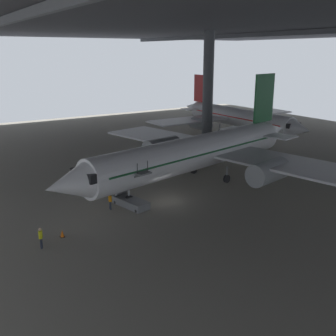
{
  "coord_description": "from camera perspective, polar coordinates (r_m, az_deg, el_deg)",
  "views": [
    {
      "loc": [
        31.72,
        -19.32,
        13.93
      ],
      "look_at": [
        -1.52,
        1.94,
        2.54
      ],
      "focal_mm": 43.08,
      "sensor_mm": 36.0,
      "label": 1
    }
  ],
  "objects": [
    {
      "name": "airplane_main",
      "position": [
        44.1,
        4.31,
        2.28
      ],
      "size": [
        35.14,
        35.87,
        11.31
      ],
      "color": "white",
      "rests_on": "ground_plane"
    },
    {
      "name": "airplane_distant",
      "position": [
        70.87,
        9.6,
        7.12
      ],
      "size": [
        30.28,
        29.08,
        9.78
      ],
      "color": "white",
      "rests_on": "ground_plane"
    },
    {
      "name": "crew_worker_near_nose",
      "position": [
        31.28,
        -17.57,
        -9.26
      ],
      "size": [
        0.51,
        0.35,
        1.64
      ],
      "color": "#232838",
      "rests_on": "ground_plane"
    },
    {
      "name": "hangar_structure",
      "position": [
        46.01,
        14.4,
        20.22
      ],
      "size": [
        121.0,
        99.0,
        18.24
      ],
      "color": "#4C4F54",
      "rests_on": "ground_plane"
    },
    {
      "name": "boarding_stairs",
      "position": [
        37.82,
        -5.2,
        -4.39
      ],
      "size": [
        4.37,
        2.25,
        4.63
      ],
      "color": "slate",
      "rests_on": "ground_plane"
    },
    {
      "name": "ground_plane",
      "position": [
        39.66,
        -1.18,
        -4.46
      ],
      "size": [
        110.0,
        110.0,
        0.0
      ],
      "primitive_type": "plane",
      "color": "gray"
    },
    {
      "name": "crew_worker_by_stairs",
      "position": [
        37.26,
        -8.2,
        -4.56
      ],
      "size": [
        0.54,
        0.28,
        1.57
      ],
      "color": "#232838",
      "rests_on": "ground_plane"
    },
    {
      "name": "traffic_cone_orange",
      "position": [
        32.88,
        -14.74,
        -8.97
      ],
      "size": [
        0.36,
        0.36,
        0.6
      ],
      "color": "black",
      "rests_on": "ground_plane"
    }
  ]
}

